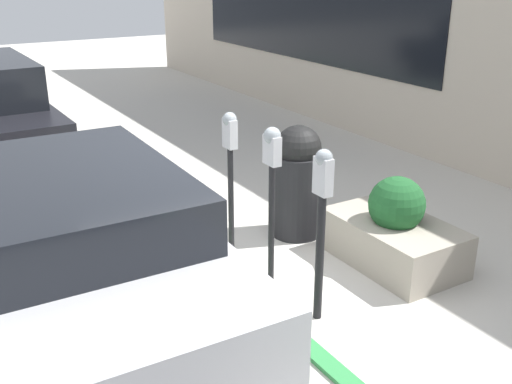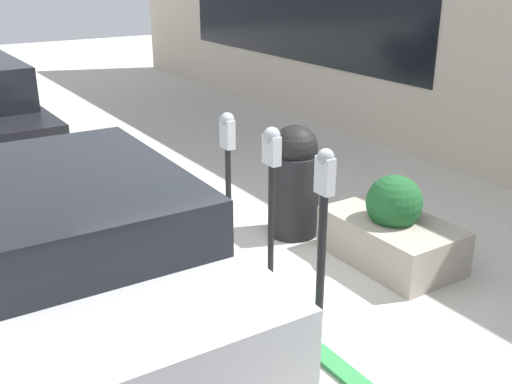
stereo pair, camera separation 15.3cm
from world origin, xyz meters
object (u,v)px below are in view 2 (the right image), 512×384
Objects in this scene: parking_meter_middle at (228,154)px; planter_box at (392,231)px; parking_meter_nearest at (323,210)px; parking_meter_second at (271,170)px; trash_bin at (294,181)px; parked_car_middle at (71,248)px.

planter_box is at bearing -131.50° from parking_meter_middle.
parking_meter_nearest is 1.49m from planter_box.
parking_meter_middle reaches higher than planter_box.
parking_meter_second is 0.78m from parking_meter_middle.
parking_meter_middle is 1.19× the size of trash_bin.
parking_meter_middle is at bearing 88.19° from trash_bin.
planter_box is 1.08× the size of trash_bin.
planter_box is 0.32× the size of parked_car_middle.
trash_bin is at bearing -47.35° from parking_meter_second.
parking_meter_nearest is at bearing 151.45° from trash_bin.
parking_meter_nearest is 2.05m from parked_car_middle.
parking_meter_second reaches higher than parking_meter_nearest.
parking_meter_middle is at bearing 48.50° from planter_box.
parking_meter_middle is at bearing -0.12° from parking_meter_nearest.
trash_bin reaches higher than planter_box.
parked_car_middle reaches higher than planter_box.
parking_meter_nearest reaches higher than parking_meter_middle.
parking_meter_second is 1.52m from planter_box.
trash_bin is at bearing 21.94° from planter_box.
parked_car_middle is at bearing 108.75° from parking_meter_middle.
parked_car_middle is at bearing 80.68° from planter_box.
parking_meter_nearest is 1.55m from parking_meter_middle.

